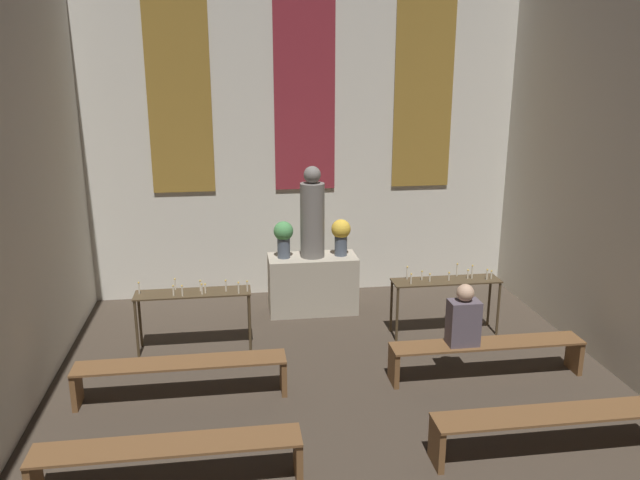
# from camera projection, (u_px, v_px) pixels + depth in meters

# --- Properties ---
(wall_back) EXTENTS (6.97, 0.16, 5.41)m
(wall_back) POSITION_uv_depth(u_px,v_px,m) (304.00, 125.00, 9.74)
(wall_back) COLOR silver
(wall_back) RESTS_ON ground_plane
(altar) EXTENTS (1.32, 0.60, 0.87)m
(altar) POSITION_uv_depth(u_px,v_px,m) (313.00, 284.00, 9.45)
(altar) COLOR #ADA38E
(altar) RESTS_ON ground_plane
(statue) EXTENTS (0.36, 0.36, 1.36)m
(statue) POSITION_uv_depth(u_px,v_px,m) (312.00, 216.00, 9.16)
(statue) COLOR slate
(statue) RESTS_ON altar
(flower_vase_left) EXTENTS (0.29, 0.29, 0.55)m
(flower_vase_left) POSITION_uv_depth(u_px,v_px,m) (284.00, 236.00, 9.18)
(flower_vase_left) COLOR #4C5666
(flower_vase_left) RESTS_ON altar
(flower_vase_right) EXTENTS (0.29, 0.29, 0.55)m
(flower_vase_right) POSITION_uv_depth(u_px,v_px,m) (341.00, 234.00, 9.30)
(flower_vase_right) COLOR #4C5666
(flower_vase_right) RESTS_ON altar
(candle_rack_left) EXTENTS (1.49, 0.37, 0.95)m
(candle_rack_left) POSITION_uv_depth(u_px,v_px,m) (194.00, 300.00, 8.12)
(candle_rack_left) COLOR #473823
(candle_rack_left) RESTS_ON ground_plane
(candle_rack_right) EXTENTS (1.49, 0.37, 0.99)m
(candle_rack_right) POSITION_uv_depth(u_px,v_px,m) (446.00, 287.00, 8.58)
(candle_rack_right) COLOR #473823
(candle_rack_right) RESTS_ON ground_plane
(pew_third_left) EXTENTS (2.34, 0.36, 0.45)m
(pew_third_left) POSITION_uv_depth(u_px,v_px,m) (169.00, 455.00, 5.45)
(pew_third_left) COLOR brown
(pew_third_left) RESTS_ON ground_plane
(pew_third_right) EXTENTS (2.34, 0.36, 0.45)m
(pew_third_right) POSITION_uv_depth(u_px,v_px,m) (552.00, 423.00, 5.94)
(pew_third_right) COLOR brown
(pew_third_right) RESTS_ON ground_plane
(pew_back_left) EXTENTS (2.34, 0.36, 0.45)m
(pew_back_left) POSITION_uv_depth(u_px,v_px,m) (182.00, 371.00, 6.96)
(pew_back_left) COLOR brown
(pew_back_left) RESTS_ON ground_plane
(pew_back_right) EXTENTS (2.34, 0.36, 0.45)m
(pew_back_right) POSITION_uv_depth(u_px,v_px,m) (487.00, 351.00, 7.45)
(pew_back_right) COLOR brown
(pew_back_right) RESTS_ON ground_plane
(person_seated) EXTENTS (0.36, 0.24, 0.75)m
(person_seated) POSITION_uv_depth(u_px,v_px,m) (464.00, 318.00, 7.29)
(person_seated) COLOR #564C56
(person_seated) RESTS_ON pew_back_right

